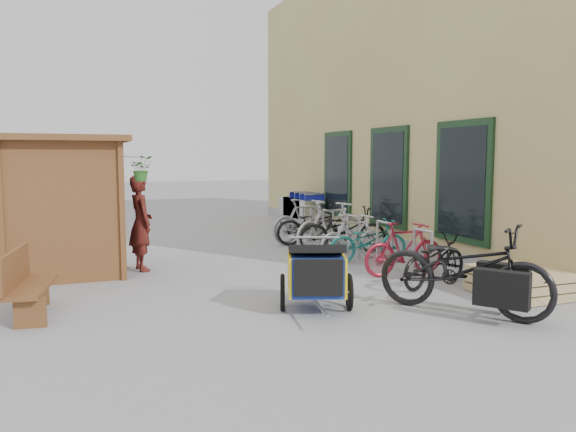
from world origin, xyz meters
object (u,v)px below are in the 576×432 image
object	(u,v)px
bike_2	(368,241)
bike_5	(330,226)
child_trailer	(316,271)
bench	(26,282)
bike_0	(434,260)
bike_1	(404,249)
pallet_stack	(518,282)
person_kiosk	(141,223)
bike_3	(353,237)
cargo_bike	(465,269)
bike_6	(314,225)
bike_4	(343,230)
bike_7	(305,221)
kiosk	(58,186)
shopping_carts	(300,207)

from	to	relation	value
bike_2	bike_5	world-z (taller)	bike_5
child_trailer	bike_5	bearing A→B (deg)	82.48
bike_2	bench	bearing A→B (deg)	113.19
child_trailer	bike_5	distance (m)	4.77
bike_0	bike_1	xyz separation A→B (m)	(0.01, 0.87, 0.05)
bike_1	bike_5	size ratio (longest dim) A/B	0.85
pallet_stack	bike_0	distance (m)	1.26
person_kiosk	bike_3	size ratio (longest dim) A/B	1.11
bench	bike_0	distance (m)	5.92
cargo_bike	bike_6	size ratio (longest dim) A/B	1.32
bike_1	bike_2	xyz separation A→B (m)	(0.05, 1.34, -0.05)
child_trailer	bike_1	world-z (taller)	child_trailer
bike_1	bike_2	world-z (taller)	bike_1
bike_4	bike_7	world-z (taller)	bike_7
person_kiosk	bike_5	distance (m)	4.15
kiosk	bike_4	distance (m)	5.69
pallet_stack	bike_3	distance (m)	3.58
pallet_stack	bench	world-z (taller)	bench
bike_5	bike_6	size ratio (longest dim) A/B	1.03
bench	bike_2	xyz separation A→B (m)	(5.96, 1.71, -0.03)
cargo_bike	bike_6	world-z (taller)	cargo_bike
child_trailer	bike_6	world-z (taller)	child_trailer
shopping_carts	bike_4	world-z (taller)	shopping_carts
bike_7	bike_0	bearing A→B (deg)	172.11
kiosk	bike_2	bearing A→B (deg)	-7.08
pallet_stack	bike_0	bearing A→B (deg)	128.30
shopping_carts	cargo_bike	distance (m)	8.87
bench	child_trailer	world-z (taller)	child_trailer
person_kiosk	bike_7	size ratio (longest dim) A/B	0.97
bike_7	shopping_carts	bearing A→B (deg)	-29.41
pallet_stack	person_kiosk	xyz separation A→B (m)	(-4.92, 3.98, 0.65)
child_trailer	person_kiosk	bearing A→B (deg)	137.91
person_kiosk	bike_5	xyz separation A→B (m)	(4.09, 0.65, -0.31)
cargo_bike	bike_1	size ratio (longest dim) A/B	1.50
kiosk	bike_6	xyz separation A→B (m)	(5.47, 1.67, -1.09)
shopping_carts	bike_4	distance (m)	4.08
bike_2	bike_7	world-z (taller)	bike_7
kiosk	cargo_bike	distance (m)	6.63
pallet_stack	shopping_carts	world-z (taller)	shopping_carts
bike_4	bike_5	bearing A→B (deg)	35.23
bike_5	bike_7	xyz separation A→B (m)	(-0.05, 1.27, -0.02)
bike_0	bike_5	bearing A→B (deg)	-18.89
bike_1	bike_3	world-z (taller)	bike_1
pallet_stack	cargo_bike	bearing A→B (deg)	-160.60
bench	shopping_carts	distance (m)	9.54
bike_1	bike_4	bearing A→B (deg)	-1.24
pallet_stack	bike_7	xyz separation A→B (m)	(-0.88, 5.89, 0.32)
child_trailer	bike_1	bearing A→B (deg)	52.26
bike_2	cargo_bike	bearing A→B (deg)	177.09
bench	shopping_carts	xyz separation A→B (m)	(6.67, 6.81, 0.18)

